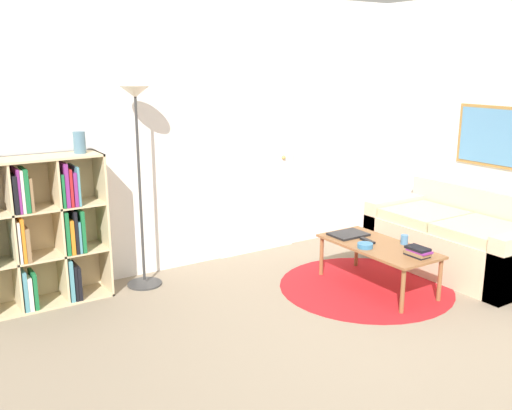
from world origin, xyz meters
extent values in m
plane|color=gray|center=(0.00, 0.00, 0.00)|extent=(14.00, 14.00, 0.00)
cube|color=silver|center=(0.00, 2.59, 1.30)|extent=(7.77, 0.05, 2.60)
cube|color=white|center=(0.63, 2.56, 1.02)|extent=(0.89, 0.02, 2.05)
sphere|color=tan|center=(0.94, 2.53, 0.98)|extent=(0.04, 0.04, 0.04)
cube|color=silver|center=(2.41, 1.28, 1.30)|extent=(0.05, 5.57, 2.60)
cube|color=olive|center=(2.38, 1.08, 1.26)|extent=(0.02, 0.75, 0.59)
cube|color=teal|center=(2.36, 1.08, 1.26)|extent=(0.01, 0.69, 0.53)
cylinder|color=#B2191E|center=(0.89, 1.18, 0.00)|extent=(1.54, 1.54, 0.01)
cube|color=beige|center=(-1.08, 2.38, 0.62)|extent=(0.02, 0.34, 1.23)
cube|color=beige|center=(-1.63, 2.38, 1.23)|extent=(1.12, 0.34, 0.02)
cube|color=beige|center=(-1.63, 2.38, 0.01)|extent=(1.12, 0.34, 0.02)
cube|color=beige|center=(-1.63, 2.54, 0.62)|extent=(1.12, 0.02, 1.23)
cube|color=beige|center=(-1.81, 2.38, 0.62)|extent=(0.02, 0.32, 1.20)
cube|color=beige|center=(-1.45, 2.38, 0.62)|extent=(0.02, 0.32, 1.20)
cube|color=beige|center=(-1.63, 2.38, 0.42)|extent=(1.09, 0.32, 0.02)
cube|color=beige|center=(-1.63, 2.38, 0.82)|extent=(1.09, 0.32, 0.02)
cube|color=teal|center=(-1.78, 2.33, 0.18)|extent=(0.03, 0.22, 0.33)
cube|color=silver|center=(-1.75, 2.31, 0.16)|extent=(0.03, 0.20, 0.28)
cube|color=#196B38|center=(-1.71, 2.31, 0.17)|extent=(0.03, 0.20, 0.31)
cube|color=teal|center=(-1.42, 2.33, 0.20)|extent=(0.03, 0.23, 0.36)
cube|color=black|center=(-1.38, 2.32, 0.17)|extent=(0.02, 0.21, 0.30)
cube|color=black|center=(-1.35, 2.34, 0.16)|extent=(0.03, 0.25, 0.29)
cube|color=silver|center=(-1.79, 2.35, 0.59)|extent=(0.02, 0.27, 0.33)
cube|color=orange|center=(-1.76, 2.33, 0.61)|extent=(0.03, 0.23, 0.36)
cube|color=olive|center=(-1.73, 2.31, 0.56)|extent=(0.03, 0.19, 0.28)
cube|color=#196B38|center=(-1.42, 2.33, 0.61)|extent=(0.03, 0.23, 0.36)
cube|color=orange|center=(-1.38, 2.32, 0.57)|extent=(0.03, 0.22, 0.29)
cube|color=black|center=(-1.35, 2.34, 0.61)|extent=(0.02, 0.25, 0.36)
cube|color=teal|center=(-1.32, 2.33, 0.56)|extent=(0.02, 0.23, 0.27)
cube|color=#196B38|center=(-1.29, 2.33, 0.60)|extent=(0.03, 0.23, 0.35)
cube|color=black|center=(-1.78, 2.31, 0.98)|extent=(0.03, 0.20, 0.30)
cube|color=#7F287A|center=(-1.75, 2.35, 1.00)|extent=(0.02, 0.27, 0.35)
cube|color=silver|center=(-1.73, 2.31, 0.99)|extent=(0.02, 0.19, 0.33)
cube|color=#196B38|center=(-1.70, 2.32, 1.00)|extent=(0.03, 0.22, 0.34)
cube|color=olive|center=(-1.66, 2.32, 0.96)|extent=(0.02, 0.21, 0.27)
cube|color=#196B38|center=(-1.42, 2.33, 0.96)|extent=(0.02, 0.23, 0.27)
cube|color=#7F287A|center=(-1.39, 2.34, 1.00)|extent=(0.03, 0.26, 0.36)
cube|color=#B21E23|center=(-1.36, 2.34, 0.98)|extent=(0.02, 0.25, 0.31)
cube|color=#7F287A|center=(-1.33, 2.31, 0.96)|extent=(0.03, 0.20, 0.28)
cube|color=teal|center=(-1.30, 2.35, 0.99)|extent=(0.02, 0.27, 0.32)
cylinder|color=#333333|center=(-0.75, 2.31, 0.01)|extent=(0.31, 0.31, 0.01)
cylinder|color=#333333|center=(-0.75, 2.31, 0.89)|extent=(0.02, 0.02, 1.67)
cone|color=white|center=(-0.75, 2.31, 1.72)|extent=(0.26, 0.26, 0.10)
cube|color=#CCB793|center=(1.93, 1.06, 0.22)|extent=(0.88, 1.61, 0.43)
cube|color=#CCB793|center=(2.29, 1.06, 0.38)|extent=(0.16, 1.61, 0.76)
cube|color=#CCB793|center=(1.93, 1.79, 0.29)|extent=(0.88, 0.16, 0.57)
cube|color=#C2BE8F|center=(1.85, 0.74, 0.48)|extent=(0.68, 0.63, 0.10)
cube|color=#C2BE8F|center=(1.85, 1.38, 0.48)|extent=(0.68, 0.63, 0.10)
cube|color=brown|center=(0.97, 1.13, 0.39)|extent=(0.52, 1.09, 0.02)
cylinder|color=brown|center=(0.74, 0.62, 0.19)|extent=(0.04, 0.04, 0.38)
cylinder|color=brown|center=(0.74, 1.63, 0.19)|extent=(0.04, 0.04, 0.38)
cylinder|color=brown|center=(1.19, 0.62, 0.19)|extent=(0.04, 0.04, 0.38)
cylinder|color=brown|center=(1.19, 1.63, 0.19)|extent=(0.04, 0.04, 0.38)
cube|color=black|center=(0.93, 1.48, 0.41)|extent=(0.33, 0.25, 0.02)
cylinder|color=teal|center=(0.81, 1.13, 0.42)|extent=(0.13, 0.13, 0.04)
cube|color=black|center=(1.02, 0.73, 0.40)|extent=(0.12, 0.19, 0.01)
cube|color=olive|center=(1.02, 0.73, 0.42)|extent=(0.12, 0.19, 0.03)
cube|color=#7F287A|center=(1.03, 0.72, 0.45)|extent=(0.12, 0.19, 0.02)
cube|color=black|center=(1.03, 0.74, 0.46)|extent=(0.12, 0.19, 0.02)
cylinder|color=teal|center=(1.17, 1.01, 0.44)|extent=(0.07, 0.07, 0.08)
cube|color=black|center=(0.95, 1.24, 0.41)|extent=(0.07, 0.18, 0.02)
cylinder|color=slate|center=(-1.23, 2.38, 1.32)|extent=(0.10, 0.10, 0.18)
camera|label=1|loc=(-2.54, -2.30, 1.96)|focal=40.00mm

